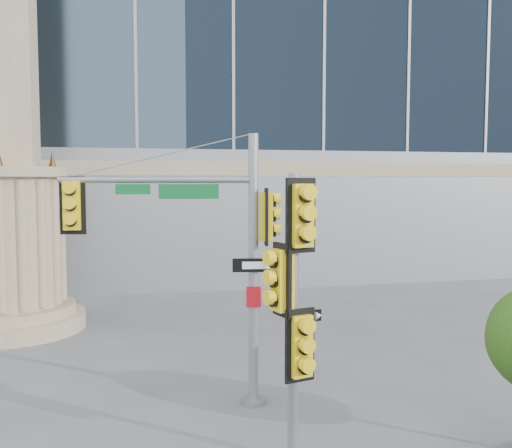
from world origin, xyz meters
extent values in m
plane|color=#545456|center=(0.00, 0.00, 0.00)|extent=(120.00, 120.00, 0.00)
cylinder|color=#9D896A|center=(-6.00, 9.00, 0.25)|extent=(4.40, 4.40, 0.50)
cylinder|color=#9D896A|center=(-6.00, 9.00, 0.65)|extent=(3.80, 3.80, 0.30)
cylinder|color=#9D896A|center=(-6.00, 9.00, 2.80)|extent=(3.00, 3.00, 4.00)
cylinder|color=#9D896A|center=(-6.00, 9.00, 4.95)|extent=(3.50, 3.50, 0.30)
cone|color=#472D14|center=(-4.70, 9.00, 5.35)|extent=(0.24, 0.24, 0.50)
cylinder|color=slate|center=(0.08, 1.50, 0.06)|extent=(0.53, 0.53, 0.11)
cylinder|color=slate|center=(0.08, 1.50, 2.82)|extent=(0.21, 0.21, 5.64)
cylinder|color=slate|center=(-1.85, 1.87, 4.70)|extent=(3.90, 0.86, 0.13)
cube|color=#0B5D27|center=(-1.21, 1.73, 4.46)|extent=(1.21, 0.26, 0.30)
cube|color=yellow|center=(-3.51, 2.18, 4.18)|extent=(0.56, 0.35, 1.17)
cube|color=yellow|center=(0.34, 1.45, 3.94)|extent=(0.35, 0.56, 1.17)
cube|color=black|center=(0.06, 1.37, 2.96)|extent=(0.85, 0.19, 0.28)
cube|color=maroon|center=(0.06, 1.37, 2.30)|extent=(0.30, 0.08, 0.43)
cylinder|color=slate|center=(0.20, -1.00, 2.40)|extent=(0.17, 0.17, 4.80)
cube|color=yellow|center=(0.25, -1.20, 4.13)|extent=(0.58, 0.39, 1.20)
cube|color=yellow|center=(0.00, -1.05, 3.07)|extent=(0.39, 0.58, 1.20)
cube|color=yellow|center=(0.25, -1.20, 2.02)|extent=(0.58, 0.39, 1.20)
cube|color=black|center=(0.40, -1.07, 2.45)|extent=(0.58, 0.18, 0.19)
camera|label=1|loc=(-2.44, -9.88, 4.67)|focal=40.00mm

